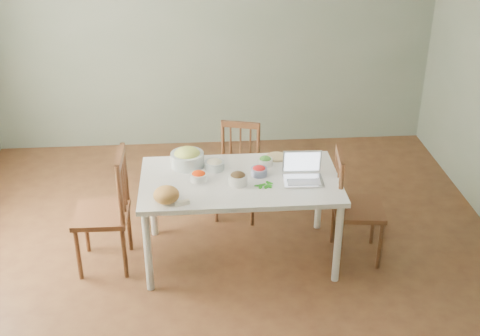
{
  "coord_description": "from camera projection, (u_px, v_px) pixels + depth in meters",
  "views": [
    {
      "loc": [
        -0.2,
        -4.35,
        3.23
      ],
      "look_at": [
        0.14,
        0.15,
        0.87
      ],
      "focal_mm": 47.05,
      "sensor_mm": 36.0,
      "label": 1
    }
  ],
  "objects": [
    {
      "name": "chair_far",
      "position": [
        237.0,
        173.0,
        5.9
      ],
      "size": [
        0.48,
        0.47,
        0.9
      ],
      "primitive_type": null,
      "rotation": [
        0.0,
        0.0,
        -0.26
      ],
      "color": "#472510",
      "rests_on": "floor"
    },
    {
      "name": "bowl_mushroom",
      "position": [
        238.0,
        178.0,
        5.04
      ],
      "size": [
        0.2,
        0.2,
        0.1
      ],
      "primitive_type": null,
      "rotation": [
        0.0,
        0.0,
        -0.34
      ],
      "color": "#33210F",
      "rests_on": "dining_table"
    },
    {
      "name": "dining_table",
      "position": [
        240.0,
        218.0,
        5.32
      ],
      "size": [
        1.63,
        0.92,
        0.77
      ],
      "primitive_type": null,
      "color": "white",
      "rests_on": "floor"
    },
    {
      "name": "bowl_onion",
      "position": [
        214.0,
        164.0,
        5.28
      ],
      "size": [
        0.21,
        0.21,
        0.09
      ],
      "primitive_type": null,
      "rotation": [
        0.0,
        0.0,
        -0.36
      ],
      "color": "beige",
      "rests_on": "dining_table"
    },
    {
      "name": "bowl_broccoli",
      "position": [
        265.0,
        161.0,
        5.34
      ],
      "size": [
        0.17,
        0.17,
        0.08
      ],
      "primitive_type": null,
      "rotation": [
        0.0,
        0.0,
        -0.4
      ],
      "color": "#22551C",
      "rests_on": "dining_table"
    },
    {
      "name": "butter_stick",
      "position": [
        182.0,
        203.0,
        4.77
      ],
      "size": [
        0.12,
        0.07,
        0.03
      ],
      "primitive_type": "cube",
      "rotation": [
        0.0,
        0.0,
        0.33
      ],
      "color": "#ECE4C8",
      "rests_on": "dining_table"
    },
    {
      "name": "bowl_squash",
      "position": [
        187.0,
        157.0,
        5.31
      ],
      "size": [
        0.34,
        0.34,
        0.16
      ],
      "primitive_type": null,
      "rotation": [
        0.0,
        0.0,
        0.24
      ],
      "color": "#EDDE76",
      "rests_on": "dining_table"
    },
    {
      "name": "chair_right",
      "position": [
        358.0,
        206.0,
        5.28
      ],
      "size": [
        0.46,
        0.48,
        0.99
      ],
      "primitive_type": null,
      "rotation": [
        0.0,
        0.0,
        1.45
      ],
      "color": "#472510",
      "rests_on": "floor"
    },
    {
      "name": "bowl_carrot",
      "position": [
        199.0,
        176.0,
        5.1
      ],
      "size": [
        0.17,
        0.17,
        0.08
      ],
      "primitive_type": null,
      "rotation": [
        0.0,
        0.0,
        0.23
      ],
      "color": "#D13300",
      "rests_on": "dining_table"
    },
    {
      "name": "wall_back",
      "position": [
        211.0,
        31.0,
        6.94
      ],
      "size": [
        5.0,
        0.0,
        2.7
      ],
      "primitive_type": "cube",
      "color": "#5F6D5C",
      "rests_on": "ground"
    },
    {
      "name": "chair_left",
      "position": [
        101.0,
        211.0,
        5.16
      ],
      "size": [
        0.45,
        0.47,
        1.04
      ],
      "primitive_type": null,
      "rotation": [
        0.0,
        0.0,
        -1.59
      ],
      "color": "#472510",
      "rests_on": "floor"
    },
    {
      "name": "bread_boule",
      "position": [
        166.0,
        195.0,
        4.78
      ],
      "size": [
        0.24,
        0.24,
        0.13
      ],
      "primitive_type": "ellipsoid",
      "rotation": [
        0.0,
        0.0,
        -0.24
      ],
      "color": "#A17643",
      "rests_on": "dining_table"
    },
    {
      "name": "flatbread",
      "position": [
        277.0,
        157.0,
        5.48
      ],
      "size": [
        0.2,
        0.2,
        0.02
      ],
      "primitive_type": "cylinder",
      "rotation": [
        0.0,
        0.0,
        -0.14
      ],
      "color": "beige",
      "rests_on": "dining_table"
    },
    {
      "name": "floor",
      "position": [
        225.0,
        267.0,
        5.35
      ],
      "size": [
        5.0,
        5.0,
        0.0
      ],
      "primitive_type": "cube",
      "color": "#422517",
      "rests_on": "ground"
    },
    {
      "name": "basil_bunch",
      "position": [
        263.0,
        184.0,
        5.04
      ],
      "size": [
        0.17,
        0.17,
        0.02
      ],
      "primitive_type": null,
      "color": "#1E6E0D",
      "rests_on": "dining_table"
    },
    {
      "name": "laptop",
      "position": [
        304.0,
        169.0,
        5.05
      ],
      "size": [
        0.33,
        0.27,
        0.22
      ],
      "primitive_type": null,
      "rotation": [
        0.0,
        0.0,
        -0.04
      ],
      "color": "silver",
      "rests_on": "dining_table"
    },
    {
      "name": "bowl_redpep",
      "position": [
        259.0,
        171.0,
        5.18
      ],
      "size": [
        0.16,
        0.16,
        0.08
      ],
      "primitive_type": null,
      "rotation": [
        0.0,
        0.0,
        0.21
      ],
      "color": "#C00017",
      "rests_on": "dining_table"
    }
  ]
}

